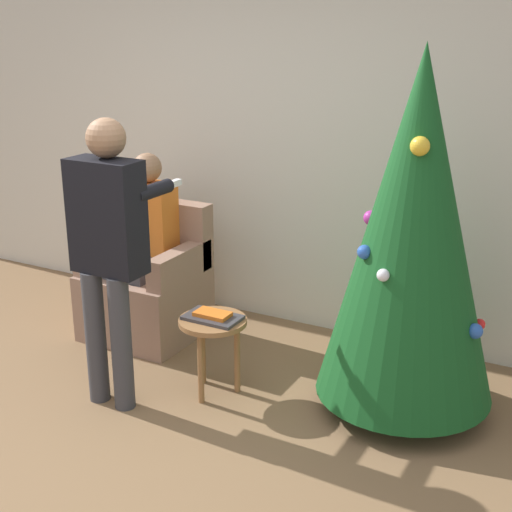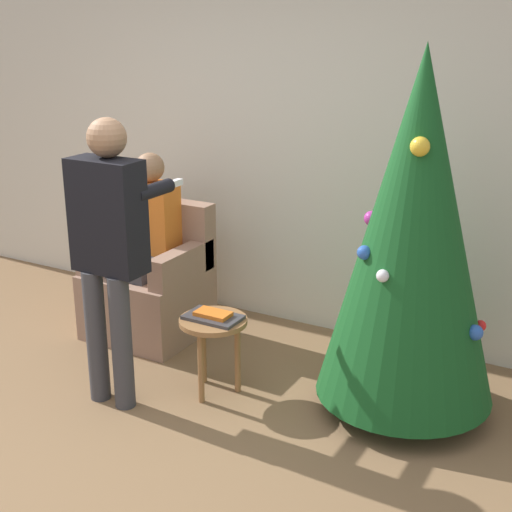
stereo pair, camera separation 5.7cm
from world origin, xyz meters
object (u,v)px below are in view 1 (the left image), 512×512
at_px(person_seated, 143,238).
at_px(person_standing, 108,240).
at_px(armchair, 148,288).
at_px(side_stool, 213,331).
at_px(christmas_tree, 414,229).

height_order(person_seated, person_standing, person_standing).
bearing_deg(armchair, side_stool, -31.08).
distance_m(person_seated, side_stool, 1.05).
height_order(person_seated, side_stool, person_seated).
bearing_deg(side_stool, armchair, 148.92).
relative_size(christmas_tree, side_stool, 4.27).
relative_size(christmas_tree, armchair, 2.20).
distance_m(person_seated, person_standing, 0.97).
height_order(christmas_tree, armchair, christmas_tree).
bearing_deg(person_standing, armchair, 115.32).
relative_size(christmas_tree, person_seated, 1.59).
distance_m(christmas_tree, person_standing, 1.67).
bearing_deg(person_seated, christmas_tree, -3.87).
height_order(armchair, person_standing, person_standing).
distance_m(armchair, person_standing, 1.15).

